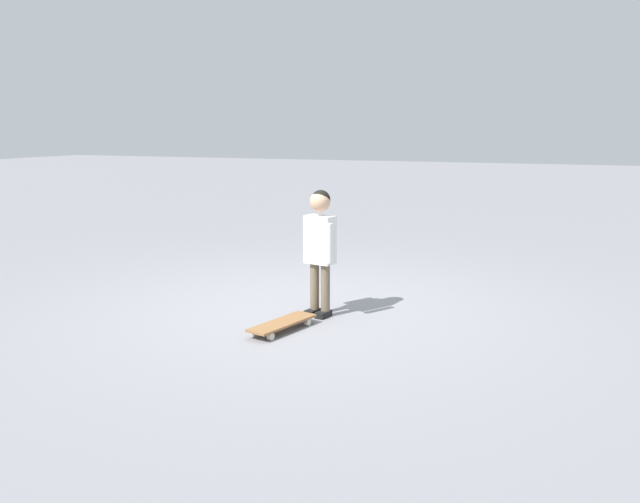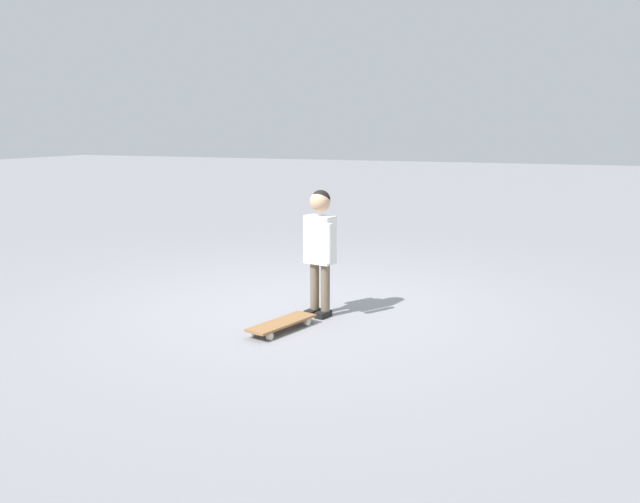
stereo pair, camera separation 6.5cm
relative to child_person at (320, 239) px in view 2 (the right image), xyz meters
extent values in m
plane|color=gray|center=(0.17, 0.21, -0.66)|extent=(50.00, 50.00, 0.00)
cylinder|color=brown|center=(-0.01, -0.05, -0.42)|extent=(0.08, 0.08, 0.42)
cube|color=black|center=(-0.04, -0.05, -0.63)|extent=(0.16, 0.11, 0.05)
cylinder|color=brown|center=(0.01, 0.05, -0.42)|extent=(0.08, 0.08, 0.42)
cube|color=black|center=(-0.02, 0.06, -0.63)|extent=(0.16, 0.11, 0.05)
cube|color=white|center=(0.00, 0.00, -0.01)|extent=(0.19, 0.27, 0.40)
cylinder|color=white|center=(-0.13, -0.13, -0.01)|extent=(0.06, 0.06, 0.32)
cylinder|color=white|center=(0.09, 0.14, -0.01)|extent=(0.06, 0.06, 0.32)
sphere|color=tan|center=(0.00, 0.00, 0.31)|extent=(0.17, 0.17, 0.17)
sphere|color=black|center=(0.01, 0.00, 0.32)|extent=(0.16, 0.16, 0.16)
cube|color=olive|center=(-0.50, 0.12, -0.59)|extent=(0.67, 0.35, 0.02)
cube|color=#B7B7BC|center=(-0.72, 0.17, -0.61)|extent=(0.06, 0.11, 0.02)
cube|color=#B7B7BC|center=(-0.28, 0.06, -0.61)|extent=(0.06, 0.11, 0.02)
cylinder|color=beige|center=(-0.74, 0.10, -0.63)|extent=(0.06, 0.04, 0.06)
cylinder|color=beige|center=(-0.70, 0.25, -0.63)|extent=(0.06, 0.04, 0.06)
cylinder|color=beige|center=(-0.30, -0.01, -0.63)|extent=(0.06, 0.04, 0.06)
cylinder|color=beige|center=(-0.27, 0.13, -0.63)|extent=(0.06, 0.04, 0.06)
camera|label=1|loc=(-4.91, -1.95, 0.90)|focal=36.44mm
camera|label=2|loc=(-4.89, -2.01, 0.90)|focal=36.44mm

